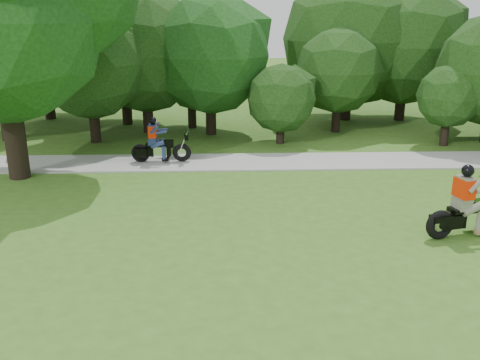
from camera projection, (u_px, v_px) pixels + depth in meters
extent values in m
plane|color=#3D641C|center=(390.00, 260.00, 12.02)|extent=(100.00, 100.00, 0.00)
cube|color=#969691|center=(324.00, 161.00, 19.62)|extent=(60.00, 2.20, 0.06)
cylinder|color=black|center=(5.00, 124.00, 22.59)|extent=(0.34, 0.34, 1.40)
cylinder|color=black|center=(148.00, 112.00, 24.06)|extent=(0.46, 0.46, 1.80)
sphere|color=black|center=(145.00, 53.00, 23.26)|extent=(5.28, 5.28, 5.28)
cylinder|color=black|center=(95.00, 121.00, 22.22)|extent=(0.43, 0.43, 1.79)
sphere|color=black|center=(90.00, 62.00, 21.48)|extent=(4.67, 4.67, 4.67)
cylinder|color=black|center=(127.00, 106.00, 25.72)|extent=(0.47, 0.47, 1.80)
sphere|color=black|center=(123.00, 49.00, 24.90)|extent=(5.42, 5.42, 5.42)
cylinder|color=black|center=(49.00, 101.00, 26.96)|extent=(0.52, 0.52, 1.80)
sphere|color=black|center=(42.00, 41.00, 26.05)|extent=(6.33, 6.33, 6.33)
cylinder|color=black|center=(445.00, 131.00, 21.79)|extent=(0.33, 0.33, 1.19)
sphere|color=black|center=(449.00, 96.00, 21.35)|extent=(2.56, 2.56, 2.56)
cylinder|color=black|center=(346.00, 102.00, 26.74)|extent=(0.53, 0.53, 1.80)
sphere|color=black|center=(350.00, 39.00, 25.80)|extent=(6.58, 6.58, 6.58)
cylinder|color=black|center=(211.00, 114.00, 23.65)|extent=(0.46, 0.46, 1.80)
sphere|color=#134012|center=(210.00, 55.00, 22.85)|extent=(5.18, 5.18, 5.18)
cylinder|color=black|center=(280.00, 132.00, 22.20)|extent=(0.34, 0.34, 0.94)
sphere|color=black|center=(281.00, 99.00, 21.77)|extent=(2.84, 2.84, 2.84)
cylinder|color=black|center=(400.00, 102.00, 26.59)|extent=(0.49, 0.49, 1.80)
sphere|color=black|center=(406.00, 44.00, 25.72)|extent=(5.87, 5.87, 5.87)
cylinder|color=black|center=(192.00, 109.00, 24.93)|extent=(0.39, 0.39, 1.80)
sphere|color=black|center=(191.00, 62.00, 24.27)|extent=(3.80, 3.80, 3.80)
cylinder|color=black|center=(336.00, 115.00, 24.15)|extent=(0.39, 0.39, 1.52)
sphere|color=black|center=(339.00, 70.00, 23.53)|extent=(3.84, 3.84, 3.84)
cylinder|color=black|center=(12.00, 115.00, 17.20)|extent=(0.68, 0.68, 4.20)
sphere|color=#134012|center=(0.00, 22.00, 16.30)|extent=(6.40, 6.40, 6.40)
torus|color=black|center=(440.00, 225.00, 13.00)|extent=(0.78, 0.40, 0.75)
cube|color=black|center=(464.00, 220.00, 13.17)|extent=(1.34, 0.58, 0.34)
cube|color=silver|center=(470.00, 219.00, 13.22)|extent=(0.59, 0.48, 0.43)
cube|color=black|center=(461.00, 210.00, 13.04)|extent=(0.63, 0.47, 0.11)
cube|color=#5D5F4D|center=(461.00, 204.00, 13.00)|extent=(0.42, 0.48, 0.26)
cube|color=#5D5F4D|center=(464.00, 189.00, 12.88)|extent=(0.38, 0.51, 0.60)
cube|color=red|center=(464.00, 188.00, 12.88)|extent=(0.43, 0.56, 0.47)
sphere|color=black|center=(468.00, 171.00, 12.75)|extent=(0.30, 0.30, 0.30)
torus|color=black|center=(141.00, 153.00, 19.31)|extent=(0.67, 0.20, 0.67)
torus|color=black|center=(182.00, 153.00, 19.37)|extent=(0.67, 0.20, 0.67)
cube|color=black|center=(156.00, 152.00, 19.31)|extent=(1.07, 0.24, 0.31)
cube|color=silver|center=(160.00, 152.00, 19.32)|extent=(0.46, 0.33, 0.38)
cube|color=black|center=(167.00, 144.00, 19.24)|extent=(0.50, 0.29, 0.25)
cube|color=black|center=(153.00, 145.00, 19.23)|extent=(0.50, 0.31, 0.10)
cylinder|color=silver|center=(183.00, 144.00, 19.27)|extent=(0.38, 0.05, 0.86)
cylinder|color=silver|center=(187.00, 132.00, 19.14)|extent=(0.04, 0.61, 0.03)
cube|color=black|center=(141.00, 153.00, 19.09)|extent=(0.40, 0.12, 0.33)
cube|color=black|center=(143.00, 150.00, 19.49)|extent=(0.40, 0.12, 0.33)
cube|color=navy|center=(152.00, 141.00, 19.19)|extent=(0.29, 0.37, 0.23)
cube|color=navy|center=(152.00, 132.00, 19.09)|extent=(0.25, 0.41, 0.54)
cube|color=red|center=(152.00, 131.00, 19.08)|extent=(0.28, 0.44, 0.42)
sphere|color=black|center=(153.00, 121.00, 18.96)|extent=(0.27, 0.27, 0.27)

